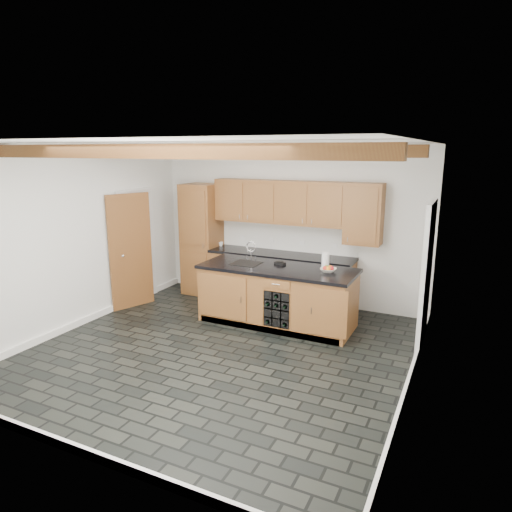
{
  "coord_description": "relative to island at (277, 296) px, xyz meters",
  "views": [
    {
      "loc": [
        2.98,
        -5.06,
        2.71
      ],
      "look_at": [
        0.17,
        0.8,
        1.2
      ],
      "focal_mm": 32.0,
      "sensor_mm": 36.0,
      "label": 1
    }
  ],
  "objects": [
    {
      "name": "room_shell",
      "position": [
        -0.39,
        -0.75,
        1.06
      ],
      "size": [
        5.01,
        5.0,
        5.0
      ],
      "color": "white",
      "rests_on": "ground"
    },
    {
      "name": "back_cabinetry",
      "position": [
        -0.68,
        0.95,
        0.51
      ],
      "size": [
        3.65,
        0.62,
        2.2
      ],
      "color": "#9B6432",
      "rests_on": "ground"
    },
    {
      "name": "island",
      "position": [
        0.0,
        0.0,
        0.0
      ],
      "size": [
        2.48,
        0.96,
        0.93
      ],
      "color": "#9B6432",
      "rests_on": "ground"
    },
    {
      "name": "kitchen_scale",
      "position": [
        -0.04,
        0.18,
        0.49
      ],
      "size": [
        0.19,
        0.14,
        0.05
      ],
      "rotation": [
        0.0,
        0.0,
        -0.26
      ],
      "color": "black",
      "rests_on": "island"
    },
    {
      "name": "faucet",
      "position": [
        -0.56,
        0.05,
        0.5
      ],
      "size": [
        0.45,
        0.4,
        0.34
      ],
      "color": "black",
      "rests_on": "island"
    },
    {
      "name": "mug",
      "position": [
        -1.61,
        1.02,
        0.5
      ],
      "size": [
        0.11,
        0.11,
        0.08
      ],
      "primitive_type": "imported",
      "rotation": [
        0.0,
        0.0,
        -0.38
      ],
      "color": "white",
      "rests_on": "back_cabinetry"
    },
    {
      "name": "paper_towel",
      "position": [
        0.69,
        0.25,
        0.59
      ],
      "size": [
        0.12,
        0.12,
        0.25
      ],
      "primitive_type": "cylinder",
      "color": "white",
      "rests_on": "island"
    },
    {
      "name": "fruit_bowl",
      "position": [
        0.79,
        0.07,
        0.49
      ],
      "size": [
        0.25,
        0.25,
        0.06
      ],
      "primitive_type": "imported",
      "rotation": [
        0.0,
        0.0,
        0.05
      ],
      "color": "silver",
      "rests_on": "island"
    },
    {
      "name": "fruit_cluster",
      "position": [
        0.79,
        0.07,
        0.53
      ],
      "size": [
        0.16,
        0.17,
        0.07
      ],
      "color": "#B3171B",
      "rests_on": "fruit_bowl"
    },
    {
      "name": "ground",
      "position": [
        -0.31,
        -1.28,
        -0.46
      ],
      "size": [
        5.0,
        5.0,
        0.0
      ],
      "primitive_type": "plane",
      "color": "black",
      "rests_on": "ground"
    }
  ]
}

